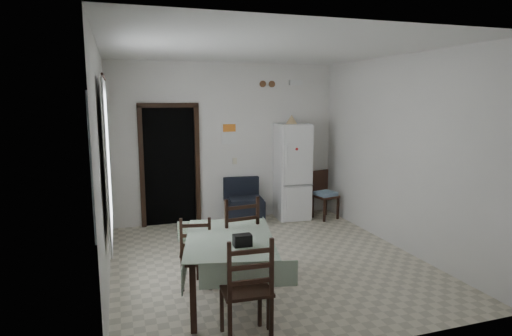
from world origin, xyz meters
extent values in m
plane|color=beige|center=(0.00, 0.00, 0.00)|extent=(4.50, 4.50, 0.00)
cube|color=black|center=(-1.05, 2.46, 1.05)|extent=(0.90, 0.45, 2.10)
cube|color=black|center=(-1.54, 2.22, 1.05)|extent=(0.08, 0.10, 2.18)
cube|color=black|center=(-0.56, 2.22, 1.05)|extent=(0.08, 0.10, 2.18)
cube|color=black|center=(-1.05, 2.22, 2.14)|extent=(1.06, 0.10, 0.08)
cube|color=silver|center=(-2.15, -0.20, 1.55)|extent=(0.10, 1.20, 1.60)
cube|color=silver|center=(-2.04, -0.20, 1.55)|extent=(0.02, 1.45, 1.85)
cylinder|color=black|center=(-2.03, -0.20, 2.50)|extent=(0.02, 1.60, 0.02)
cube|color=white|center=(0.05, 2.24, 1.62)|extent=(0.28, 0.02, 0.40)
cube|color=orange|center=(0.05, 2.23, 1.72)|extent=(0.24, 0.01, 0.14)
cube|color=beige|center=(0.15, 2.24, 1.10)|extent=(0.08, 0.02, 0.12)
cylinder|color=brown|center=(0.70, 2.23, 2.52)|extent=(0.12, 0.03, 0.12)
cylinder|color=brown|center=(0.88, 2.23, 2.52)|extent=(0.12, 0.03, 0.12)
cube|color=white|center=(1.35, 2.21, 2.55)|extent=(0.25, 0.07, 0.09)
cone|color=tan|center=(1.14, 1.88, 1.88)|extent=(0.23, 0.23, 0.17)
cube|color=black|center=(-0.74, -1.30, 0.81)|extent=(0.19, 0.11, 0.12)
camera|label=1|loc=(-1.93, -5.39, 2.28)|focal=30.00mm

